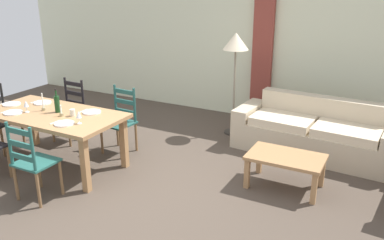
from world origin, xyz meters
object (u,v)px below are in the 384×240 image
dining_chair_far_left (70,111)px  couch (315,134)px  dining_chair_near_right (32,162)px  dining_table (53,119)px  standing_lamp (236,48)px  wine_glass_near_left (26,104)px  coffee_table (286,161)px  dining_chair_head_west (0,119)px  dining_chair_far_right (120,120)px  wine_glass_near_right (79,115)px  wine_bottle (57,104)px  coffee_cup_primary (73,113)px

dining_chair_far_left → couch: bearing=19.7°
dining_chair_near_right → couch: (2.57, 2.83, -0.19)m
dining_table → standing_lamp: 2.88m
dining_chair_near_right → wine_glass_near_left: dining_chair_near_right is taller
dining_chair_near_right → standing_lamp: bearing=68.1°
dining_table → wine_glass_near_left: size_ratio=11.80×
couch → coffee_table: size_ratio=2.59×
wine_glass_near_left → dining_chair_head_west: bearing=168.8°
dining_chair_far_right → dining_chair_head_west: size_ratio=1.00×
dining_chair_near_right → couch: 3.83m
dining_chair_head_west → wine_glass_near_right: 1.76m
wine_bottle → coffee_table: bearing=14.9°
couch → wine_glass_near_left: bearing=-146.9°
dining_table → coffee_table: (2.92, 0.83, -0.31)m
dining_chair_near_right → coffee_table: size_ratio=1.07×
dining_chair_near_right → wine_glass_near_right: size_ratio=5.96×
dining_table → couch: (3.02, 2.04, -0.37)m
dining_table → dining_chair_far_left: size_ratio=1.98×
coffee_cup_primary → coffee_table: (2.59, 0.79, -0.44)m
dining_chair_far_left → wine_glass_near_right: 1.48m
dining_chair_head_west → dining_chair_far_right: bearing=25.5°
dining_chair_far_right → dining_chair_head_west: (-1.60, -0.77, 0.00)m
dining_chair_far_right → standing_lamp: bearing=50.7°
coffee_table → dining_chair_far_left: bearing=-179.3°
dining_chair_near_right → coffee_table: bearing=33.3°
dining_table → dining_chair_far_right: dining_chair_far_right is taller
dining_chair_far_left → coffee_table: dining_chair_far_left is taller
couch → dining_chair_near_right: bearing=-132.2°
wine_glass_near_left → couch: bearing=33.1°
coffee_table → coffee_cup_primary: bearing=-163.0°
wine_bottle → couch: 3.63m
dining_chair_head_west → wine_glass_near_left: dining_chair_head_west is taller
dining_chair_near_right → dining_chair_head_west: same height
dining_chair_far_left → wine_glass_near_right: size_ratio=5.96×
wine_glass_near_right → coffee_cup_primary: size_ratio=1.79×
dining_chair_far_right → standing_lamp: (1.18, 1.44, 0.93)m
dining_chair_near_right → coffee_table: 2.95m
dining_table → coffee_cup_primary: coffee_cup_primary is taller
dining_chair_far_left → wine_glass_near_left: dining_chair_far_left is taller
dining_chair_far_right → standing_lamp: 2.08m
standing_lamp → dining_chair_near_right: bearing=-111.9°
coffee_cup_primary → coffee_table: size_ratio=0.10×
dining_chair_far_left → dining_table: bearing=-58.8°
dining_chair_far_left → standing_lamp: 2.74m
coffee_cup_primary → standing_lamp: standing_lamp is taller
dining_chair_near_right → dining_chair_head_west: (-1.57, 0.82, 0.00)m
dining_table → coffee_cup_primary: (0.32, 0.03, 0.13)m
standing_lamp → coffee_cup_primary: bearing=-121.5°
dining_chair_near_right → dining_chair_far_right: (0.03, 1.58, 0.00)m
wine_bottle → couch: wine_bottle is taller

